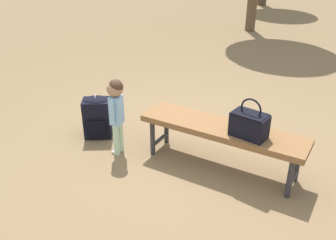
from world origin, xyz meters
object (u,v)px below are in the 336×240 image
handbag (249,124)px  backpack_large (97,116)px  park_bench (222,132)px  child_standing (116,106)px

handbag → backpack_large: handbag is taller
park_bench → handbag: 0.33m
park_bench → handbag: size_ratio=4.48×
child_standing → park_bench: bearing=-178.1°
handbag → park_bench: bearing=-26.6°
child_standing → backpack_large: child_standing is taller
child_standing → backpack_large: bearing=-37.0°
backpack_large → park_bench: bearing=170.5°
park_bench → backpack_large: backpack_large is taller
handbag → child_standing: 1.31m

